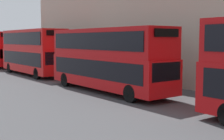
{
  "coord_description": "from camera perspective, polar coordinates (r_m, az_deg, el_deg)",
  "views": [
    {
      "loc": [
        -10.58,
        1.96,
        3.48
      ],
      "look_at": [
        0.48,
        16.68,
        1.67
      ],
      "focal_mm": 50.0,
      "sensor_mm": 36.0,
      "label": 1
    }
  ],
  "objects": [
    {
      "name": "bus_second_in_queue",
      "position": [
        20.72,
        -0.85,
        2.38
      ],
      "size": [
        2.59,
        10.69,
        4.19
      ],
      "color": "#B20C0F",
      "rests_on": "ground"
    },
    {
      "name": "bus_third_in_queue",
      "position": [
        31.65,
        -14.29,
        3.53
      ],
      "size": [
        2.59,
        10.3,
        4.42
      ],
      "color": "red",
      "rests_on": "ground"
    }
  ]
}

